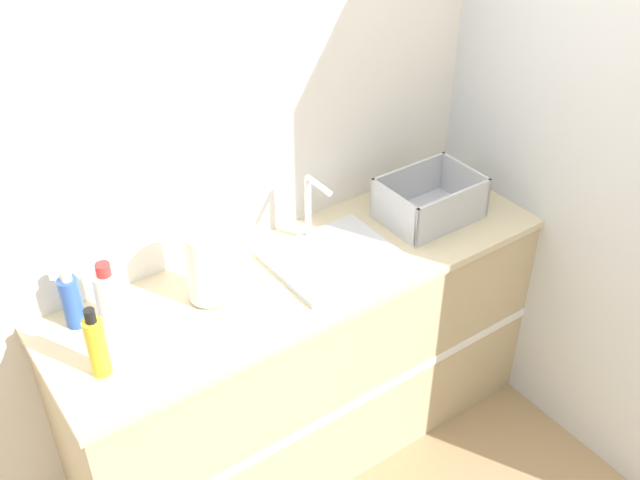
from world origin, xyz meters
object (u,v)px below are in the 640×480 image
(sink, at_px, (332,255))
(bottle_blue, at_px, (72,301))
(bottle_white_spray, at_px, (109,297))
(bottle_yellow, at_px, (97,345))
(dish_rack, at_px, (429,203))
(paper_towel_roll, at_px, (205,267))

(sink, relative_size, bottle_blue, 2.01)
(bottle_white_spray, distance_m, bottle_yellow, 0.23)
(dish_rack, bearing_deg, bottle_yellow, -177.10)
(paper_towel_roll, height_order, bottle_yellow, paper_towel_roll)
(bottle_white_spray, bearing_deg, paper_towel_roll, -13.99)
(sink, xyz_separation_m, bottle_blue, (-0.88, 0.19, 0.08))
(paper_towel_roll, distance_m, dish_rack, 0.95)
(sink, distance_m, bottle_white_spray, 0.80)
(paper_towel_roll, bearing_deg, dish_rack, -3.05)
(paper_towel_roll, xyz_separation_m, bottle_yellow, (-0.42, -0.12, -0.03))
(sink, distance_m, bottle_yellow, 0.90)
(sink, height_order, bottle_yellow, sink)
(paper_towel_roll, distance_m, bottle_white_spray, 0.32)
(bottle_white_spray, height_order, bottle_blue, bottle_white_spray)
(sink, xyz_separation_m, dish_rack, (0.47, 0.01, 0.04))
(bottle_white_spray, bearing_deg, dish_rack, -5.78)
(bottle_blue, bearing_deg, bottle_yellow, -93.37)
(dish_rack, bearing_deg, paper_towel_roll, 176.95)
(sink, xyz_separation_m, bottle_white_spray, (-0.78, 0.14, 0.08))
(bottle_white_spray, bearing_deg, bottle_yellow, -120.73)
(bottle_blue, xyz_separation_m, bottle_yellow, (-0.01, -0.25, 0.01))
(paper_towel_roll, xyz_separation_m, bottle_white_spray, (-0.31, 0.08, -0.03))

